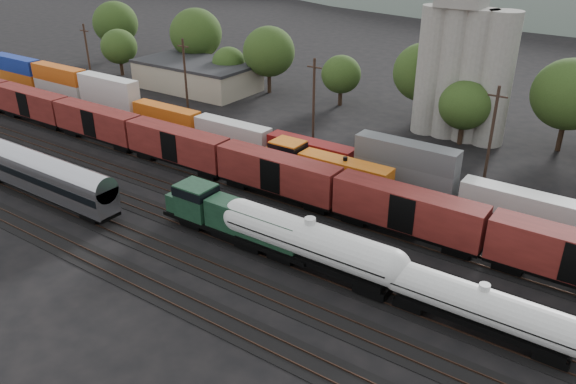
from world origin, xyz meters
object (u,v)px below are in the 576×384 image
Objects in this scene: passenger_coach at (39,173)px; grain_silo at (464,59)px; green_locomotive at (229,216)px; tank_car_a at (310,242)px; orange_locomotive at (321,168)px.

passenger_coach is 55.98m from grain_silo.
green_locomotive is 9.20m from tank_car_a.
grain_silo is at bearing 56.13° from passenger_coach.
tank_car_a is at bearing -61.65° from orange_locomotive.
grain_silo reaches higher than tank_car_a.
tank_car_a is (9.20, 0.00, 0.32)m from green_locomotive.
green_locomotive is at bearing -94.21° from orange_locomotive.
passenger_coach is at bearing -123.87° from grain_silo.
orange_locomotive is 28.20m from grain_silo.
orange_locomotive is 0.64× the size of grain_silo.
green_locomotive is at bearing -100.74° from grain_silo.
passenger_coach is 0.80× the size of grain_silo.
tank_car_a is at bearing 8.80° from passenger_coach.
green_locomotive is 0.91× the size of tank_car_a.
tank_car_a reaches higher than orange_locomotive.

